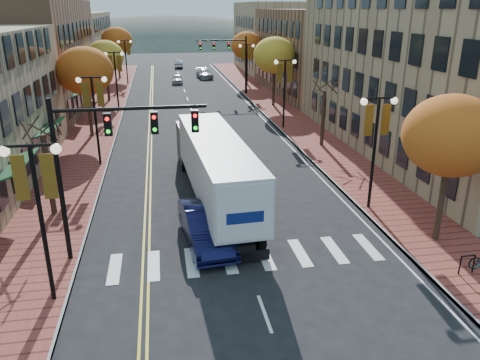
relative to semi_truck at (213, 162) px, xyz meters
name	(u,v)px	position (x,y,z in m)	size (l,w,h in m)	color
ground	(254,283)	(0.57, -8.71, -2.26)	(200.00, 200.00, 0.00)	black
sidewalk_left	(103,115)	(-8.43, 23.79, -2.19)	(4.00, 85.00, 0.15)	brown
sidewalk_right	(276,108)	(9.57, 23.79, -2.19)	(4.00, 85.00, 0.15)	brown
building_left_mid	(19,57)	(-16.43, 27.29, 3.24)	(12.00, 24.00, 11.00)	brown
building_left_far	(64,46)	(-16.43, 52.29, 2.49)	(12.00, 26.00, 9.50)	#9E8966
building_right_near	(463,48)	(19.07, 7.29, 5.24)	(15.00, 28.00, 15.00)	#997F5B
building_right_mid	(333,52)	(19.07, 33.29, 2.74)	(15.00, 24.00, 10.00)	brown
building_right_far	(287,37)	(19.07, 55.29, 3.24)	(15.00, 20.00, 11.00)	#9E8966
tree_left_a	(49,175)	(-8.43, -0.71, -0.01)	(0.28, 0.28, 4.20)	#382619
tree_left_b	(85,71)	(-8.43, 15.29, 3.18)	(4.48, 4.48, 7.21)	#382619
tree_left_c	(105,56)	(-8.43, 31.29, 2.79)	(4.16, 4.16, 6.69)	#382619
tree_left_d	(117,41)	(-8.43, 49.29, 3.34)	(4.61, 4.61, 7.42)	#382619
tree_right_a	(452,136)	(9.57, -6.71, 2.79)	(4.16, 4.16, 6.69)	#382619
tree_right_b	(323,118)	(9.57, 9.29, -0.01)	(0.28, 0.28, 4.20)	#382619
tree_right_c	(274,55)	(9.57, 25.29, 3.18)	(4.48, 4.48, 7.21)	#382619
tree_right_d	(247,45)	(9.57, 41.29, 3.03)	(4.35, 4.35, 7.00)	#382619
lamp_left_a	(37,194)	(-6.93, -8.71, 2.03)	(1.96, 0.36, 6.05)	black
lamp_left_b	(94,104)	(-6.93, 7.29, 2.03)	(1.96, 0.36, 6.05)	black
lamp_left_c	(115,70)	(-6.93, 25.29, 2.03)	(1.96, 0.36, 6.05)	black
lamp_left_d	(126,53)	(-6.93, 43.29, 2.03)	(1.96, 0.36, 6.05)	black
lamp_right_a	(376,132)	(8.07, -2.71, 2.03)	(1.96, 0.36, 6.05)	black
lamp_right_b	(285,80)	(8.07, 15.29, 2.03)	(1.96, 0.36, 6.05)	black
lamp_right_c	(247,59)	(8.07, 33.29, 2.03)	(1.96, 0.36, 6.05)	black
traffic_mast_near	(106,149)	(-4.91, -5.72, 2.66)	(6.10, 0.35, 7.00)	black
traffic_mast_far	(230,54)	(6.05, 33.28, 2.66)	(6.10, 0.34, 7.00)	black
semi_truck	(213,162)	(0.00, 0.00, 0.00)	(3.34, 15.59, 3.87)	black
navy_sedan	(206,226)	(-0.92, -5.13, -1.39)	(1.85, 5.31, 1.75)	black
black_suv	(228,179)	(1.08, 1.59, -1.68)	(1.94, 4.21, 1.17)	black
car_far_white	(177,79)	(-0.05, 43.69, -1.61)	(1.53, 3.80, 1.30)	silver
car_far_silver	(205,74)	(4.30, 48.15, -1.55)	(2.00, 4.91, 1.43)	#98989F
car_far_oncoming	(179,64)	(1.07, 62.09, -1.59)	(1.43, 4.10, 1.35)	#AAAAB2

